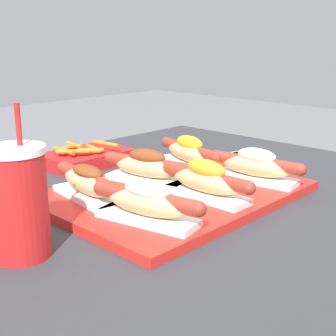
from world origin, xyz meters
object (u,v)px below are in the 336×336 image
at_px(serving_tray, 175,193).
at_px(hot_dog_3, 88,183).
at_px(drink_cup, 18,202).
at_px(hot_dog_1, 206,180).
at_px(hot_dog_0, 147,203).
at_px(hot_dog_4, 147,167).
at_px(fries_basket, 85,157).
at_px(sauce_bowl, 241,157).
at_px(hot_dog_2, 256,166).
at_px(hot_dog_5, 189,152).

distance_m(serving_tray, hot_dog_3, 0.18).
bearing_deg(drink_cup, hot_dog_1, -10.56).
xyz_separation_m(hot_dog_0, hot_dog_4, (0.15, 0.16, 0.00)).
distance_m(hot_dog_0, hot_dog_3, 0.16).
relative_size(hot_dog_3, hot_dog_4, 1.02).
xyz_separation_m(hot_dog_1, fries_basket, (0.02, 0.41, -0.03)).
xyz_separation_m(serving_tray, sauce_bowl, (0.33, 0.07, 0.00)).
xyz_separation_m(serving_tray, drink_cup, (-0.35, -0.01, 0.08)).
height_order(hot_dog_0, hot_dog_2, hot_dog_2).
xyz_separation_m(hot_dog_1, hot_dog_3, (-0.16, 0.16, -0.00)).
xyz_separation_m(serving_tray, hot_dog_2, (0.16, -0.09, 0.04)).
distance_m(hot_dog_1, fries_basket, 0.42).
bearing_deg(hot_dog_3, drink_cup, -154.51).
bearing_deg(hot_dog_1, hot_dog_4, 92.91).
xyz_separation_m(hot_dog_2, hot_dog_4, (-0.16, 0.16, 0.00)).
bearing_deg(hot_dog_1, drink_cup, 169.44).
bearing_deg(hot_dog_1, hot_dog_3, 135.56).
distance_m(hot_dog_4, drink_cup, 0.35).
xyz_separation_m(drink_cup, fries_basket, (0.37, 0.35, -0.06)).
xyz_separation_m(hot_dog_3, fries_basket, (0.18, 0.26, -0.03)).
bearing_deg(hot_dog_2, sauce_bowl, 42.41).
distance_m(serving_tray, sauce_bowl, 0.34).
xyz_separation_m(hot_dog_4, fries_basket, (0.03, 0.26, -0.03)).
relative_size(serving_tray, drink_cup, 2.20).
bearing_deg(hot_dog_5, fries_basket, 117.00).
height_order(hot_dog_3, hot_dog_4, hot_dog_4).
relative_size(hot_dog_0, drink_cup, 0.94).
height_order(hot_dog_3, drink_cup, drink_cup).
relative_size(hot_dog_4, drink_cup, 0.94).
bearing_deg(hot_dog_3, fries_basket, 54.51).
relative_size(hot_dog_3, drink_cup, 0.95).
distance_m(hot_dog_2, hot_dog_4, 0.23).
xyz_separation_m(hot_dog_2, sauce_bowl, (0.18, 0.16, -0.04)).
bearing_deg(hot_dog_0, hot_dog_3, 89.79).
xyz_separation_m(hot_dog_1, sauce_bowl, (0.33, 0.15, -0.04)).
bearing_deg(sauce_bowl, fries_basket, 139.60).
xyz_separation_m(hot_dog_0, drink_cup, (-0.19, 0.07, 0.03)).
xyz_separation_m(hot_dog_4, hot_dog_5, (0.16, 0.02, 0.00)).
xyz_separation_m(hot_dog_3, hot_dog_4, (0.15, -0.00, 0.00)).
relative_size(hot_dog_5, sauce_bowl, 3.64).
bearing_deg(hot_dog_4, hot_dog_3, 178.88).
height_order(hot_dog_0, hot_dog_3, hot_dog_0).
height_order(hot_dog_2, sauce_bowl, hot_dog_2).
distance_m(hot_dog_0, hot_dog_1, 0.16).
height_order(hot_dog_5, fries_basket, hot_dog_5).
relative_size(hot_dog_2, fries_basket, 1.03).
bearing_deg(hot_dog_1, sauce_bowl, 24.56).
height_order(hot_dog_0, sauce_bowl, hot_dog_0).
xyz_separation_m(hot_dog_0, hot_dog_5, (0.31, 0.18, 0.00)).
xyz_separation_m(serving_tray, hot_dog_3, (-0.16, 0.08, 0.04)).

